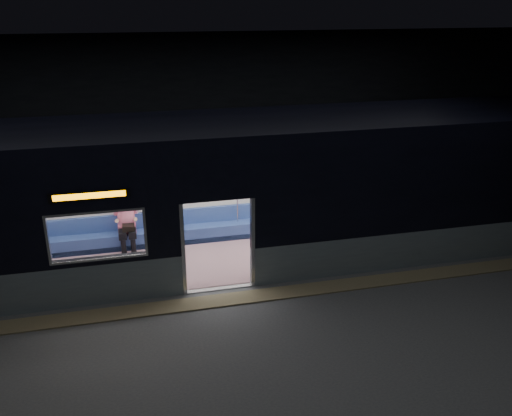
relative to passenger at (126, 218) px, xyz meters
name	(u,v)px	position (x,y,z in m)	size (l,w,h in m)	color
station_floor	(229,315)	(1.85, -3.55, -0.85)	(24.00, 14.00, 0.01)	#47494C
station_envelope	(225,134)	(1.85, -3.55, 2.82)	(24.00, 14.00, 5.00)	black
tactile_strip	(224,300)	(1.85, -3.00, -0.83)	(22.80, 0.50, 0.03)	#8C7F59
metro_car	(206,187)	(1.85, -1.00, 1.00)	(18.00, 3.04, 3.35)	gray
passenger	(126,218)	(0.00, 0.00, 0.00)	(0.45, 0.77, 1.47)	black
handbag	(129,228)	(0.04, -0.25, -0.14)	(0.29, 0.25, 0.15)	black
transit_map	(377,171)	(6.75, 0.31, 0.62)	(0.95, 0.03, 0.61)	white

